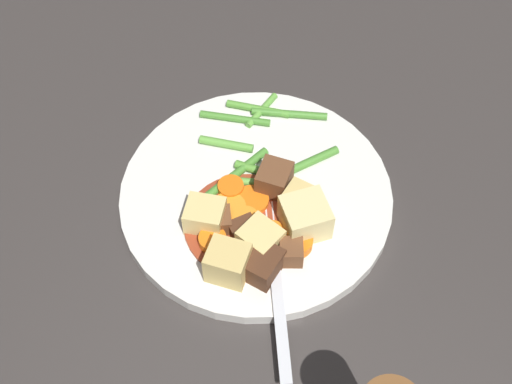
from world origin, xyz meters
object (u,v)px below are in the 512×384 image
object	(u,v)px
carrot_slice_6	(249,200)
carrot_slice_4	(271,234)
carrot_slice_0	(231,188)
meat_chunk_3	(221,221)
carrot_slice_7	(246,262)
potato_chunk_4	(298,202)
meat_chunk_1	(262,264)
meat_chunk_2	(291,252)
carrot_slice_5	(296,242)
meat_chunk_4	(274,179)
meat_chunk_0	(246,234)
carrot_slice_3	(229,209)
fork	(276,279)
potato_chunk_0	(305,217)
dinner_plate	(256,196)
carrot_slice_1	(213,241)
potato_chunk_3	(205,216)
potato_chunk_1	(260,239)
carrot_slice_2	(241,219)
potato_chunk_2	(232,264)

from	to	relation	value
carrot_slice_6	carrot_slice_4	bearing A→B (deg)	44.27
carrot_slice_0	meat_chunk_3	size ratio (longest dim) A/B	1.07
carrot_slice_7	potato_chunk_4	size ratio (longest dim) A/B	1.07
meat_chunk_1	meat_chunk_2	xyz separation A→B (m)	(-0.02, 0.02, -0.00)
carrot_slice_5	meat_chunk_4	world-z (taller)	meat_chunk_4
carrot_slice_5	meat_chunk_0	size ratio (longest dim) A/B	1.05
meat_chunk_3	carrot_slice_3	bearing A→B (deg)	175.68
fork	potato_chunk_0	bearing A→B (deg)	169.65
carrot_slice_3	potato_chunk_0	world-z (taller)	potato_chunk_0
dinner_plate	meat_chunk_1	world-z (taller)	meat_chunk_1
carrot_slice_1	potato_chunk_3	distance (m)	0.02
fork	meat_chunk_0	bearing A→B (deg)	-131.60
carrot_slice_3	potato_chunk_1	size ratio (longest dim) A/B	0.97
carrot_slice_2	carrot_slice_3	world-z (taller)	carrot_slice_2
carrot_slice_6	potato_chunk_3	size ratio (longest dim) A/B	0.92
potato_chunk_2	meat_chunk_4	world-z (taller)	potato_chunk_2
carrot_slice_6	meat_chunk_2	xyz separation A→B (m)	(0.05, 0.05, 0.01)
carrot_slice_2	potato_chunk_0	size ratio (longest dim) A/B	0.63
carrot_slice_6	potato_chunk_2	xyz separation A→B (m)	(0.08, 0.01, 0.01)
carrot_slice_0	meat_chunk_0	bearing A→B (deg)	31.02
fork	potato_chunk_1	bearing A→B (deg)	-142.58
dinner_plate	potato_chunk_0	xyz separation A→B (m)	(0.03, 0.05, 0.02)
carrot_slice_5	carrot_slice_7	bearing A→B (deg)	-50.51
potato_chunk_0	carrot_slice_5	bearing A→B (deg)	-8.07
carrot_slice_7	meat_chunk_1	world-z (taller)	meat_chunk_1
meat_chunk_4	meat_chunk_0	bearing A→B (deg)	-9.24
carrot_slice_1	carrot_slice_2	bearing A→B (deg)	150.34
carrot_slice_5	potato_chunk_0	size ratio (longest dim) A/B	0.76
carrot_slice_6	potato_chunk_2	size ratio (longest dim) A/B	0.91
carrot_slice_4	meat_chunk_2	size ratio (longest dim) A/B	1.16
carrot_slice_7	potato_chunk_1	xyz separation A→B (m)	(-0.02, 0.01, 0.01)
potato_chunk_0	fork	distance (m)	0.06
carrot_slice_1	potato_chunk_0	bearing A→B (deg)	118.26
meat_chunk_4	carrot_slice_4	bearing A→B (deg)	12.15
carrot_slice_4	carrot_slice_7	bearing A→B (deg)	-23.12
carrot_slice_0	potato_chunk_1	xyz separation A→B (m)	(0.05, 0.04, 0.01)
carrot_slice_2	potato_chunk_1	size ratio (longest dim) A/B	0.75
carrot_slice_0	carrot_slice_7	distance (m)	0.08
carrot_slice_3	potato_chunk_3	distance (m)	0.03
potato_chunk_0	meat_chunk_1	size ratio (longest dim) A/B	1.17
carrot_slice_2	carrot_slice_4	bearing A→B (deg)	75.86
carrot_slice_4	meat_chunk_3	world-z (taller)	meat_chunk_3
carrot_slice_0	meat_chunk_1	bearing A→B (deg)	34.56
carrot_slice_5	potato_chunk_3	distance (m)	0.09
potato_chunk_3	meat_chunk_3	distance (m)	0.02
carrot_slice_4	potato_chunk_2	bearing A→B (deg)	-27.40
carrot_slice_5	potato_chunk_4	distance (m)	0.04
potato_chunk_3	meat_chunk_4	distance (m)	0.08
carrot_slice_1	meat_chunk_4	size ratio (longest dim) A/B	0.79
potato_chunk_4	meat_chunk_0	distance (m)	0.06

